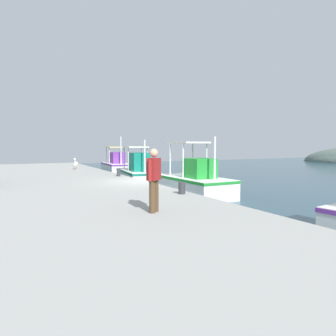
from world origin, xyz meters
TOP-DOWN VIEW (x-y plane):
  - quay_pier at (0.00, -5.00)m, footprint 36.00×10.00m
  - fishing_boat_nearest at (-12.83, 2.63)m, footprint 4.67×2.20m
  - fishing_boat_second at (-6.25, 2.03)m, footprint 5.43×2.58m
  - fishing_boat_third at (0.48, 2.34)m, footprint 4.91×2.07m
  - pelican at (-8.94, -1.64)m, footprint 0.96×0.55m
  - fisherman_standing at (6.41, -2.57)m, footprint 0.44×0.47m
  - mooring_bollard_nearest at (-2.86, -0.45)m, footprint 0.21×0.21m
  - mooring_bollard_second at (4.17, -0.45)m, footprint 0.25×0.25m

SIDE VIEW (x-z plane):
  - quay_pier at x=0.00m, z-range 0.00..0.80m
  - fishing_boat_second at x=-6.25m, z-range -0.77..2.09m
  - fishing_boat_nearest at x=-12.83m, z-range -0.95..2.31m
  - fishing_boat_third at x=0.48m, z-range -0.78..2.13m
  - mooring_bollard_second at x=4.17m, z-range 0.80..1.22m
  - mooring_bollard_nearest at x=-2.86m, z-range 0.80..1.23m
  - pelican at x=-8.94m, z-range 0.79..1.61m
  - fisherman_standing at x=6.41m, z-range 0.88..2.51m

